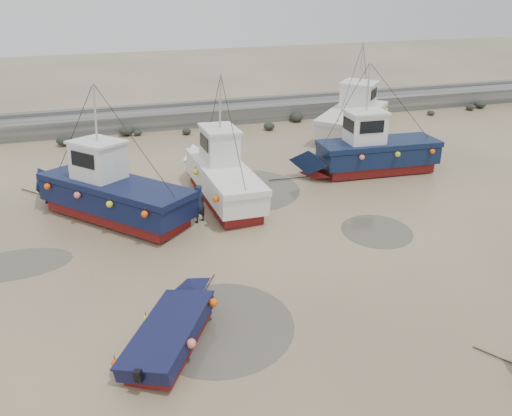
# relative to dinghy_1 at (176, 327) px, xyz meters

# --- Properties ---
(ground) EXTENTS (120.00, 120.00, 0.00)m
(ground) POSITION_rel_dinghy_1_xyz_m (4.61, 2.14, -0.54)
(ground) COLOR tan
(ground) RESTS_ON ground
(seawall) EXTENTS (60.00, 4.92, 1.50)m
(seawall) POSITION_rel_dinghy_1_xyz_m (4.66, 24.13, 0.09)
(seawall) COLOR slate
(seawall) RESTS_ON ground
(puddle_a) EXTENTS (5.01, 5.01, 0.01)m
(puddle_a) POSITION_rel_dinghy_1_xyz_m (1.50, 0.30, -0.54)
(puddle_a) COLOR #524C41
(puddle_a) RESTS_ON ground
(puddle_b) EXTENTS (3.21, 3.21, 0.01)m
(puddle_b) POSITION_rel_dinghy_1_xyz_m (9.79, 4.87, -0.54)
(puddle_b) COLOR #524C41
(puddle_b) RESTS_ON ground
(puddle_c) EXTENTS (4.55, 4.55, 0.01)m
(puddle_c) POSITION_rel_dinghy_1_xyz_m (-5.73, 6.33, -0.54)
(puddle_c) COLOR #524C41
(puddle_c) RESTS_ON ground
(puddle_d) EXTENTS (5.53, 5.53, 0.01)m
(puddle_d) POSITION_rel_dinghy_1_xyz_m (5.39, 11.01, -0.54)
(puddle_d) COLOR #524C41
(puddle_d) RESTS_ON ground
(dinghy_1) EXTENTS (3.90, 5.84, 1.43)m
(dinghy_1) POSITION_rel_dinghy_1_xyz_m (0.00, 0.00, 0.00)
(dinghy_1) COLOR maroon
(dinghy_1) RESTS_ON ground
(cabin_boat_0) EXTENTS (8.53, 8.61, 6.22)m
(cabin_boat_0) POSITION_rel_dinghy_1_xyz_m (-1.97, 9.84, 0.78)
(cabin_boat_0) COLOR maroon
(cabin_boat_0) RESTS_ON ground
(cabin_boat_1) EXTENTS (3.02, 9.90, 6.22)m
(cabin_boat_1) POSITION_rel_dinghy_1_xyz_m (3.72, 10.51, 0.81)
(cabin_boat_1) COLOR maroon
(cabin_boat_1) RESTS_ON ground
(cabin_boat_2) EXTENTS (10.00, 3.24, 6.22)m
(cabin_boat_2) POSITION_rel_dinghy_1_xyz_m (12.69, 11.51, 0.80)
(cabin_boat_2) COLOR maroon
(cabin_boat_2) RESTS_ON ground
(cabin_boat_3) EXTENTS (8.36, 8.73, 6.22)m
(cabin_boat_3) POSITION_rel_dinghy_1_xyz_m (15.30, 18.59, 0.78)
(cabin_boat_3) COLOR maroon
(cabin_boat_3) RESTS_ON ground
(person) EXTENTS (0.82, 0.72, 1.89)m
(person) POSITION_rel_dinghy_1_xyz_m (2.18, 8.00, -0.54)
(person) COLOR #171F35
(person) RESTS_ON ground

